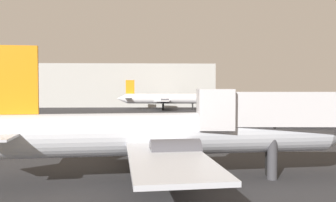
{
  "coord_description": "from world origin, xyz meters",
  "views": [
    {
      "loc": [
        3.74,
        -10.32,
        6.54
      ],
      "look_at": [
        6.17,
        46.12,
        4.33
      ],
      "focal_mm": 37.69,
      "sensor_mm": 36.0,
      "label": 1
    }
  ],
  "objects": [
    {
      "name": "airplane_far_left",
      "position": [
        7.62,
        91.5,
        3.25
      ],
      "size": [
        29.54,
        18.39,
        8.63
      ],
      "rotation": [
        0.0,
        0.0,
        -0.08
      ],
      "color": "white",
      "rests_on": "ground_plane"
    },
    {
      "name": "airplane_at_gate",
      "position": [
        4.7,
        14.43,
        3.24
      ],
      "size": [
        29.67,
        23.72,
        9.3
      ],
      "rotation": [
        0.0,
        0.0,
        0.1
      ],
      "color": "silver",
      "rests_on": "ground_plane"
    },
    {
      "name": "terminal_building",
      "position": [
        -17.74,
        116.48,
        7.14
      ],
      "size": [
        84.07,
        24.17,
        14.28
      ],
      "primitive_type": "cube",
      "color": "#B7B7B2",
      "rests_on": "ground_plane"
    }
  ]
}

